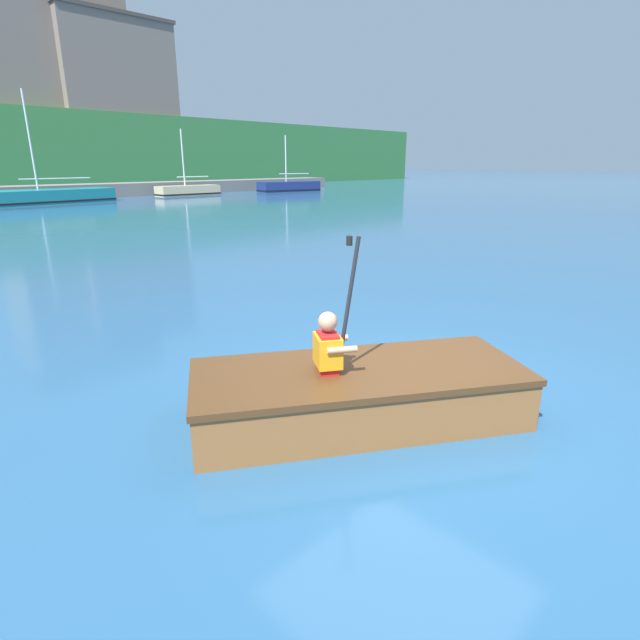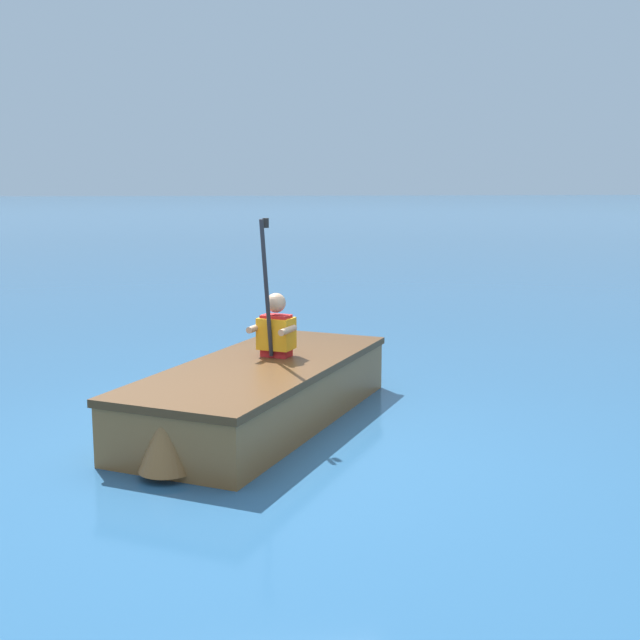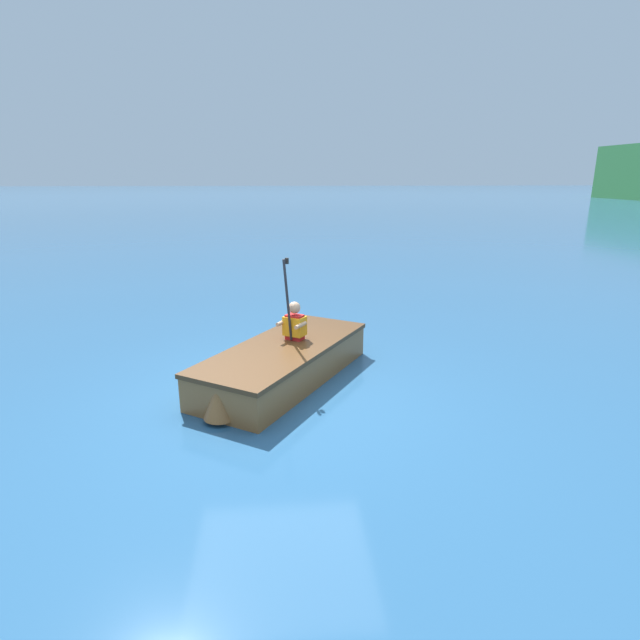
{
  "view_description": "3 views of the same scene",
  "coord_description": "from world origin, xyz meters",
  "views": [
    {
      "loc": [
        -3.9,
        -2.57,
        2.28
      ],
      "look_at": [
        -0.7,
        0.6,
        0.85
      ],
      "focal_mm": 28.0,
      "sensor_mm": 36.0,
      "label": 1
    },
    {
      "loc": [
        5.81,
        -0.56,
        1.96
      ],
      "look_at": [
        -0.7,
        0.6,
        0.85
      ],
      "focal_mm": 45.0,
      "sensor_mm": 36.0,
      "label": 2
    },
    {
      "loc": [
        5.84,
        0.01,
        2.75
      ],
      "look_at": [
        -0.7,
        0.6,
        0.85
      ],
      "focal_mm": 28.0,
      "sensor_mm": 36.0,
      "label": 3
    }
  ],
  "objects": [
    {
      "name": "ground_plane",
      "position": [
        0.0,
        0.0,
        0.0
      ],
      "size": [
        300.0,
        300.0,
        0.0
      ],
      "primitive_type": "plane",
      "color": "#28567F"
    },
    {
      "name": "rowboat_foreground",
      "position": [
        -0.66,
        0.07,
        0.28
      ],
      "size": [
        3.15,
        2.61,
        0.5
      ],
      "color": "#935B2D",
      "rests_on": "ground"
    },
    {
      "name": "person_paddler",
      "position": [
        -0.94,
        0.25,
        0.75
      ],
      "size": [
        0.45,
        0.45,
        1.2
      ],
      "color": "red",
      "rests_on": "rowboat_foreground"
    }
  ]
}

